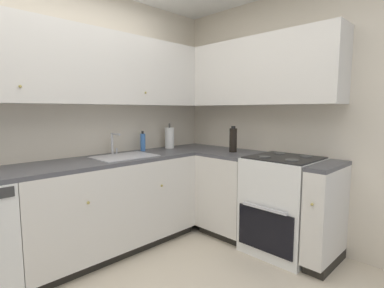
{
  "coord_description": "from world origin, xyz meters",
  "views": [
    {
      "loc": [
        -0.96,
        -1.33,
        1.37
      ],
      "look_at": [
        1.0,
        0.63,
        1.05
      ],
      "focal_mm": 27.56,
      "sensor_mm": 36.0,
      "label": 1
    }
  ],
  "objects_px": {
    "oven_range": "(283,204)",
    "oil_bottle": "(233,140)",
    "paper_towel_roll": "(169,138)",
    "soap_bottle": "(143,142)"
  },
  "relations": [
    {
      "from": "oven_range",
      "to": "soap_bottle",
      "type": "distance_m",
      "value": 1.61
    },
    {
      "from": "oven_range",
      "to": "paper_towel_roll",
      "type": "xyz_separation_m",
      "value": [
        -0.29,
        1.34,
        0.57
      ]
    },
    {
      "from": "oven_range",
      "to": "soap_bottle",
      "type": "xyz_separation_m",
      "value": [
        -0.66,
        1.36,
        0.55
      ]
    },
    {
      "from": "oven_range",
      "to": "paper_towel_roll",
      "type": "distance_m",
      "value": 1.49
    },
    {
      "from": "oil_bottle",
      "to": "soap_bottle",
      "type": "bearing_deg",
      "value": 130.22
    },
    {
      "from": "oven_range",
      "to": "soap_bottle",
      "type": "relative_size",
      "value": 4.75
    },
    {
      "from": "soap_bottle",
      "to": "oil_bottle",
      "type": "xyz_separation_m",
      "value": [
        0.64,
        -0.76,
        0.03
      ]
    },
    {
      "from": "oven_range",
      "to": "oil_bottle",
      "type": "distance_m",
      "value": 0.84
    },
    {
      "from": "soap_bottle",
      "to": "oil_bottle",
      "type": "distance_m",
      "value": 1.0
    },
    {
      "from": "paper_towel_roll",
      "to": "oven_range",
      "type": "bearing_deg",
      "value": -77.86
    }
  ]
}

